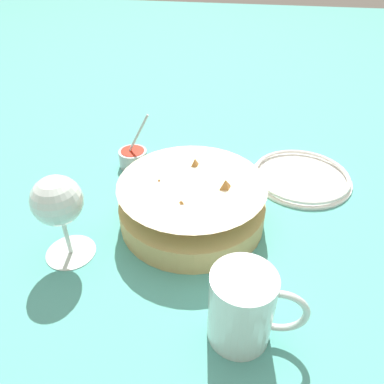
% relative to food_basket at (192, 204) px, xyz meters
% --- Properties ---
extents(ground_plane, '(4.00, 4.00, 0.00)m').
position_rel_food_basket_xyz_m(ground_plane, '(-0.03, 0.02, -0.04)').
color(ground_plane, teal).
extents(food_basket, '(0.25, 0.25, 0.10)m').
position_rel_food_basket_xyz_m(food_basket, '(0.00, 0.00, 0.00)').
color(food_basket, tan).
rests_on(food_basket, ground_plane).
extents(sauce_cup, '(0.07, 0.06, 0.12)m').
position_rel_food_basket_xyz_m(sauce_cup, '(-0.16, 0.16, -0.02)').
color(sauce_cup, '#B7B7BC').
rests_on(sauce_cup, ground_plane).
extents(wine_glass, '(0.08, 0.08, 0.15)m').
position_rel_food_basket_xyz_m(wine_glass, '(-0.18, -0.11, 0.06)').
color(wine_glass, silver).
rests_on(wine_glass, ground_plane).
extents(beer_mug, '(0.12, 0.08, 0.11)m').
position_rel_food_basket_xyz_m(beer_mug, '(0.10, -0.21, 0.01)').
color(beer_mug, silver).
rests_on(beer_mug, ground_plane).
extents(side_plate, '(0.20, 0.20, 0.01)m').
position_rel_food_basket_xyz_m(side_plate, '(0.20, 0.17, -0.03)').
color(side_plate, white).
rests_on(side_plate, ground_plane).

